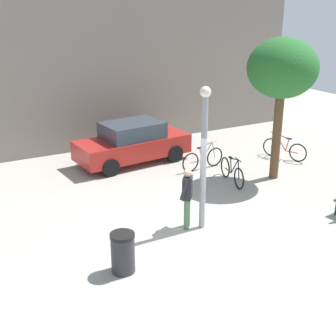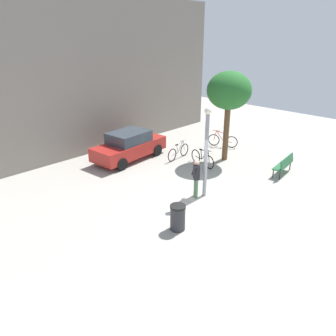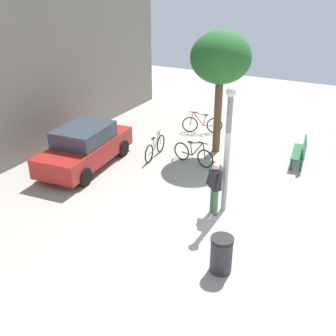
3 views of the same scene
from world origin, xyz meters
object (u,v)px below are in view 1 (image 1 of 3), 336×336
at_px(bicycle_silver, 203,159).
at_px(bicycle_red, 284,149).
at_px(bicycle_black, 232,172).
at_px(plaza_tree, 282,70).
at_px(trash_bin, 123,253).
at_px(parked_car_red, 132,143).
at_px(person_by_lamppost, 187,194).
at_px(lamppost, 204,151).

xyz_separation_m(bicycle_silver, bicycle_red, (3.35, -0.52, 0.00)).
bearing_deg(bicycle_silver, bicycle_black, -85.37).
bearing_deg(plaza_tree, trash_bin, -157.13).
height_order(plaza_tree, bicycle_silver, plaza_tree).
distance_m(bicycle_silver, parked_car_red, 2.70).
bearing_deg(person_by_lamppost, parked_car_red, 80.74).
height_order(bicycle_black, parked_car_red, parked_car_red).
bearing_deg(bicycle_silver, parked_car_red, 136.34).
distance_m(bicycle_silver, bicycle_black, 1.59).
bearing_deg(bicycle_red, bicycle_black, -161.73).
bearing_deg(person_by_lamppost, lamppost, -26.13).
distance_m(person_by_lamppost, bicycle_silver, 4.62).
bearing_deg(lamppost, plaza_tree, 24.86).
relative_size(bicycle_black, parked_car_red, 0.41).
relative_size(person_by_lamppost, trash_bin, 1.77).
distance_m(lamppost, bicycle_black, 3.83).
relative_size(lamppost, person_by_lamppost, 2.27).
xyz_separation_m(person_by_lamppost, bicycle_black, (2.95, 2.03, -0.58)).
relative_size(plaza_tree, bicycle_black, 2.63).
height_order(person_by_lamppost, bicycle_black, person_by_lamppost).
bearing_deg(bicycle_silver, trash_bin, -137.31).
xyz_separation_m(lamppost, plaza_tree, (4.14, 1.92, 1.52)).
height_order(lamppost, plaza_tree, plaza_tree).
bearing_deg(bicycle_black, lamppost, -139.52).
relative_size(bicycle_red, parked_car_red, 0.39).
distance_m(lamppost, plaza_tree, 4.81).
height_order(lamppost, person_by_lamppost, lamppost).
xyz_separation_m(lamppost, person_by_lamppost, (-0.36, 0.18, -1.18)).
bearing_deg(parked_car_red, trash_bin, -116.03).
xyz_separation_m(person_by_lamppost, parked_car_red, (0.89, 5.45, -0.19)).
bearing_deg(bicycle_silver, plaza_tree, -48.10).
xyz_separation_m(person_by_lamppost, bicycle_red, (6.17, 3.09, -0.58)).
bearing_deg(bicycle_black, person_by_lamppost, -145.46).
bearing_deg(plaza_tree, person_by_lamppost, -158.87).
bearing_deg(bicycle_red, lamppost, -150.60).
distance_m(plaza_tree, parked_car_red, 5.93).
xyz_separation_m(person_by_lamppost, bicycle_silver, (2.82, 3.61, -0.58)).
xyz_separation_m(plaza_tree, bicycle_silver, (-1.68, 1.87, -3.28)).
distance_m(lamppost, bicycle_red, 6.89).
xyz_separation_m(plaza_tree, bicycle_red, (1.67, 1.35, -3.28)).
height_order(bicycle_black, bicycle_red, same).
height_order(person_by_lamppost, parked_car_red, person_by_lamppost).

